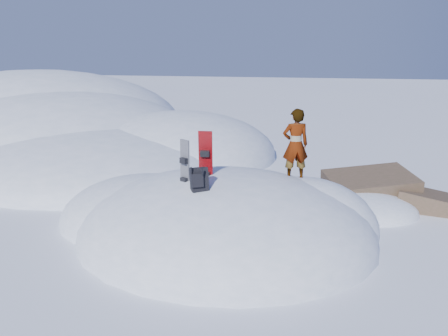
% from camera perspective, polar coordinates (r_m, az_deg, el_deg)
% --- Properties ---
extents(ground, '(120.00, 120.00, 0.00)m').
position_cam_1_polar(ground, '(10.43, 0.07, -8.80)').
color(ground, white).
rests_on(ground, ground).
extents(snow_mound, '(8.00, 6.00, 3.00)m').
position_cam_1_polar(snow_mound, '(10.67, -0.58, -8.21)').
color(snow_mound, white).
rests_on(snow_mound, ground).
extents(snow_ridge, '(21.50, 18.50, 6.40)m').
position_cam_1_polar(snow_ridge, '(23.22, -20.59, 3.73)').
color(snow_ridge, white).
rests_on(snow_ridge, ground).
extents(rock_outcrop, '(4.68, 4.41, 1.68)m').
position_cam_1_polar(rock_outcrop, '(13.15, 19.03, -4.40)').
color(rock_outcrop, brown).
rests_on(rock_outcrop, ground).
extents(snowboard_red, '(0.32, 0.21, 1.69)m').
position_cam_1_polar(snowboard_red, '(9.90, -2.42, 0.18)').
color(snowboard_red, red).
rests_on(snowboard_red, snow_mound).
extents(snowboard_dark, '(0.27, 0.25, 1.51)m').
position_cam_1_polar(snowboard_dark, '(9.69, -5.15, -0.59)').
color(snowboard_dark, black).
rests_on(snowboard_dark, snow_mound).
extents(backpack, '(0.47, 0.52, 0.59)m').
position_cam_1_polar(backpack, '(9.10, -3.31, -1.50)').
color(backpack, black).
rests_on(backpack, snow_mound).
extents(gear_pile, '(0.86, 0.75, 0.23)m').
position_cam_1_polar(gear_pile, '(10.16, -15.69, -9.39)').
color(gear_pile, black).
rests_on(gear_pile, ground).
extents(person, '(0.73, 0.60, 1.74)m').
position_cam_1_polar(person, '(10.59, 9.31, 3.02)').
color(person, slate).
rests_on(person, snow_mound).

